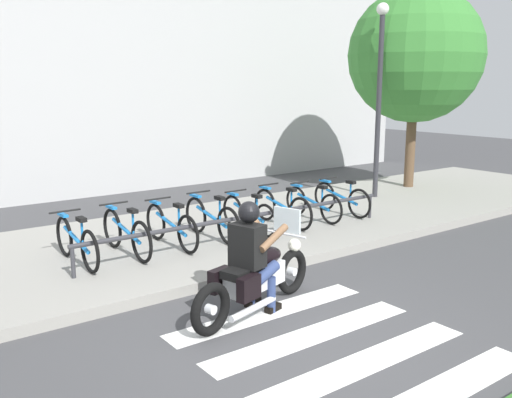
# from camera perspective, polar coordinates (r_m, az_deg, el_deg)

# --- Properties ---
(ground_plane) EXTENTS (48.00, 48.00, 0.00)m
(ground_plane) POSITION_cam_1_polar(r_m,az_deg,el_deg) (6.46, 4.73, -13.93)
(ground_plane) COLOR #424244
(sidewalk) EXTENTS (24.00, 4.40, 0.15)m
(sidewalk) POSITION_cam_1_polar(r_m,az_deg,el_deg) (9.67, -11.47, -4.89)
(sidewalk) COLOR gray
(sidewalk) RESTS_ON ground
(crosswalk_stripe_0) EXTENTS (2.80, 0.40, 0.01)m
(crosswalk_stripe_0) POSITION_cam_1_polar(r_m,az_deg,el_deg) (5.62, 17.39, -18.61)
(crosswalk_stripe_0) COLOR white
(crosswalk_stripe_0) RESTS_ON ground
(crosswalk_stripe_1) EXTENTS (2.80, 0.40, 0.01)m
(crosswalk_stripe_1) POSITION_cam_1_polar(r_m,az_deg,el_deg) (6.05, 11.03, -15.96)
(crosswalk_stripe_1) COLOR white
(crosswalk_stripe_1) RESTS_ON ground
(crosswalk_stripe_2) EXTENTS (2.80, 0.40, 0.01)m
(crosswalk_stripe_2) POSITION_cam_1_polar(r_m,az_deg,el_deg) (6.55, 5.73, -13.54)
(crosswalk_stripe_2) COLOR white
(crosswalk_stripe_2) RESTS_ON ground
(crosswalk_stripe_3) EXTENTS (2.80, 0.40, 0.01)m
(crosswalk_stripe_3) POSITION_cam_1_polar(r_m,az_deg,el_deg) (7.11, 1.30, -11.40)
(crosswalk_stripe_3) COLOR white
(crosswalk_stripe_3) RESTS_ON ground
(motorcycle) EXTENTS (2.19, 0.91, 1.20)m
(motorcycle) POSITION_cam_1_polar(r_m,az_deg,el_deg) (6.96, -0.02, -7.94)
(motorcycle) COLOR black
(motorcycle) RESTS_ON ground
(rider) EXTENTS (0.72, 0.65, 1.43)m
(rider) POSITION_cam_1_polar(r_m,az_deg,el_deg) (6.79, -0.45, -5.22)
(rider) COLOR black
(rider) RESTS_ON ground
(bicycle_0) EXTENTS (0.48, 1.65, 0.76)m
(bicycle_0) POSITION_cam_1_polar(r_m,az_deg,el_deg) (8.71, -17.77, -4.15)
(bicycle_0) COLOR black
(bicycle_0) RESTS_ON sidewalk
(bicycle_1) EXTENTS (0.48, 1.69, 0.78)m
(bicycle_1) POSITION_cam_1_polar(r_m,az_deg,el_deg) (8.98, -13.04, -3.38)
(bicycle_1) COLOR black
(bicycle_1) RESTS_ON sidewalk
(bicycle_2) EXTENTS (0.48, 1.68, 0.76)m
(bicycle_2) POSITION_cam_1_polar(r_m,az_deg,el_deg) (9.31, -8.63, -2.73)
(bicycle_2) COLOR black
(bicycle_2) RESTS_ON sidewalk
(bicycle_3) EXTENTS (0.48, 1.67, 0.79)m
(bicycle_3) POSITION_cam_1_polar(r_m,az_deg,el_deg) (9.68, -4.54, -2.01)
(bicycle_3) COLOR black
(bicycle_3) RESTS_ON sidewalk
(bicycle_4) EXTENTS (0.48, 1.57, 0.72)m
(bicycle_4) POSITION_cam_1_polar(r_m,az_deg,el_deg) (10.11, -0.78, -1.53)
(bicycle_4) COLOR black
(bicycle_4) RESTS_ON sidewalk
(bicycle_5) EXTENTS (0.48, 1.65, 0.76)m
(bicycle_5) POSITION_cam_1_polar(r_m,az_deg,el_deg) (10.58, 2.66, -0.88)
(bicycle_5) COLOR black
(bicycle_5) RESTS_ON sidewalk
(bicycle_6) EXTENTS (0.48, 1.58, 0.72)m
(bicycle_6) POSITION_cam_1_polar(r_m,az_deg,el_deg) (11.08, 5.80, -0.44)
(bicycle_6) COLOR black
(bicycle_6) RESTS_ON sidewalk
(bicycle_7) EXTENTS (0.48, 1.57, 0.73)m
(bicycle_7) POSITION_cam_1_polar(r_m,az_deg,el_deg) (11.62, 8.65, 0.07)
(bicycle_7) COLOR black
(bicycle_7) RESTS_ON sidewalk
(bike_rack) EXTENTS (6.08, 0.07, 0.49)m
(bike_rack) POSITION_cam_1_polar(r_m,az_deg,el_deg) (9.43, -0.74, -1.91)
(bike_rack) COLOR #333338
(bike_rack) RESTS_ON sidewalk
(street_lamp) EXTENTS (0.28, 0.28, 4.56)m
(street_lamp) POSITION_cam_1_polar(r_m,az_deg,el_deg) (13.42, 12.42, 11.18)
(street_lamp) COLOR #2D2D33
(street_lamp) RESTS_ON ground
(tree_near_rack) EXTENTS (3.36, 3.36, 5.17)m
(tree_near_rack) POSITION_cam_1_polar(r_m,az_deg,el_deg) (15.03, 15.87, 13.84)
(tree_near_rack) COLOR brown
(tree_near_rack) RESTS_ON ground
(building_backdrop) EXTENTS (24.00, 1.20, 6.73)m
(building_backdrop) POSITION_cam_1_polar(r_m,az_deg,el_deg) (14.67, -21.85, 13.08)
(building_backdrop) COLOR #B1B1B1
(building_backdrop) RESTS_ON ground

